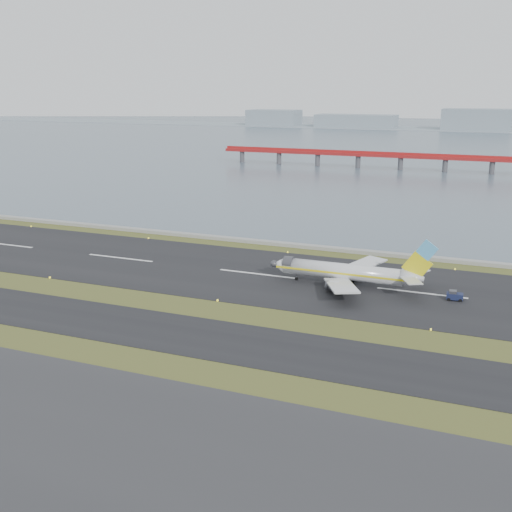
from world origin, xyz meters
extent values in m
plane|color=#3C4E1C|center=(0.00, 0.00, 0.00)|extent=(1000.00, 1000.00, 0.00)
cube|color=#2C2B2E|center=(0.00, -55.00, 0.05)|extent=(1000.00, 50.00, 0.10)
cube|color=black|center=(0.00, -12.00, 0.05)|extent=(1000.00, 18.00, 0.10)
cube|color=black|center=(0.00, 30.00, 0.05)|extent=(1000.00, 45.00, 0.10)
cube|color=#979792|center=(0.00, 60.00, 0.50)|extent=(1000.00, 2.50, 1.00)
cube|color=#4B5E6B|center=(0.00, 460.00, 0.00)|extent=(1400.00, 800.00, 1.30)
cube|color=#A51C1C|center=(20.00, 250.00, 7.50)|extent=(260.00, 5.00, 1.60)
cube|color=#A51C1C|center=(20.00, 250.00, 9.00)|extent=(260.00, 0.40, 1.40)
cylinder|color=#4C4C51|center=(-76.00, 250.00, 3.00)|extent=(2.80, 2.80, 7.00)
cylinder|color=#4C4C51|center=(20.00, 250.00, 3.00)|extent=(2.80, 2.80, 7.00)
cube|color=gray|center=(0.00, 620.00, 0.00)|extent=(1400.00, 80.00, 1.00)
cube|color=gray|center=(-220.00, 620.00, 9.00)|extent=(60.00, 35.00, 18.00)
cube|color=gray|center=(-120.00, 620.00, 7.00)|extent=(90.00, 35.00, 14.00)
cube|color=gray|center=(10.00, 620.00, 11.00)|extent=(70.00, 35.00, 22.00)
cylinder|color=silver|center=(21.78, 28.69, 3.50)|extent=(28.00, 3.80, 3.80)
cone|color=silver|center=(6.18, 28.69, 3.50)|extent=(3.20, 3.80, 3.80)
cone|color=silver|center=(37.98, 28.69, 3.80)|extent=(5.00, 3.80, 3.80)
cube|color=yellow|center=(21.78, 26.77, 3.50)|extent=(31.00, 0.06, 0.45)
cube|color=yellow|center=(21.78, 30.61, 3.50)|extent=(31.00, 0.06, 0.45)
cube|color=silver|center=(23.98, 20.19, 2.80)|extent=(11.31, 15.89, 1.66)
cube|color=silver|center=(23.98, 37.19, 2.80)|extent=(11.31, 15.89, 1.66)
cylinder|color=#3C3C42|center=(22.28, 22.69, 1.60)|extent=(4.20, 2.10, 2.10)
cylinder|color=#3C3C42|center=(22.28, 34.69, 1.60)|extent=(4.20, 2.10, 2.10)
cube|color=yellow|center=(38.78, 28.69, 6.70)|extent=(6.80, 0.35, 6.85)
cube|color=#52ADEA|center=(40.68, 28.69, 10.40)|extent=(4.85, 0.37, 4.90)
cube|color=silver|center=(38.28, 24.89, 4.30)|extent=(5.64, 6.80, 0.22)
cube|color=silver|center=(38.28, 32.49, 4.30)|extent=(5.64, 6.80, 0.22)
cylinder|color=black|center=(10.78, 28.69, 0.45)|extent=(0.80, 0.28, 0.80)
cylinder|color=black|center=(23.28, 25.89, 0.55)|extent=(1.00, 0.38, 1.00)
cylinder|color=black|center=(23.28, 31.49, 0.55)|extent=(1.00, 0.38, 1.00)
cube|color=#161D3D|center=(47.30, 27.68, 0.98)|extent=(3.66, 2.27, 1.31)
cube|color=#3C3C42|center=(46.87, 27.64, 1.85)|extent=(1.67, 1.77, 0.76)
cylinder|color=black|center=(46.19, 26.70, 0.38)|extent=(0.79, 0.40, 0.76)
cylinder|color=black|center=(46.03, 28.44, 0.38)|extent=(0.79, 0.40, 0.76)
cylinder|color=black|center=(48.58, 26.92, 0.38)|extent=(0.79, 0.40, 0.76)
cylinder|color=black|center=(48.42, 28.66, 0.38)|extent=(0.79, 0.40, 0.76)
camera|label=1|loc=(57.69, -110.78, 44.98)|focal=45.00mm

